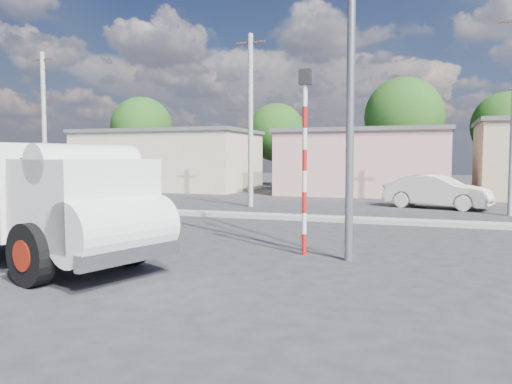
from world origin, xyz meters
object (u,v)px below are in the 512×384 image
(cyclist, at_px, (141,208))
(traffic_pole, at_px, (305,146))
(car_cream, at_px, (437,192))
(truck, at_px, (38,198))
(bicycle, at_px, (141,223))
(streetlight, at_px, (344,37))

(cyclist, distance_m, traffic_pole, 4.99)
(traffic_pole, bearing_deg, cyclist, 175.72)
(cyclist, height_order, car_cream, cyclist)
(cyclist, bearing_deg, car_cream, -34.12)
(car_cream, relative_size, traffic_pole, 1.06)
(truck, distance_m, bicycle, 3.44)
(truck, height_order, traffic_pole, traffic_pole)
(bicycle, height_order, car_cream, car_cream)
(bicycle, relative_size, car_cream, 0.41)
(bicycle, xyz_separation_m, streetlight, (5.63, -0.65, 4.46))
(streetlight, bearing_deg, car_cream, 80.64)
(car_cream, bearing_deg, traffic_pole, -176.29)
(cyclist, height_order, traffic_pole, traffic_pole)
(truck, height_order, car_cream, truck)
(traffic_pole, xyz_separation_m, streetlight, (0.94, -0.30, 2.37))
(cyclist, distance_m, car_cream, 14.50)
(truck, relative_size, bicycle, 3.51)
(cyclist, relative_size, traffic_pole, 0.42)
(bicycle, distance_m, cyclist, 0.42)
(bicycle, height_order, cyclist, cyclist)
(bicycle, bearing_deg, cyclist, -0.00)
(car_cream, xyz_separation_m, streetlight, (-2.13, -12.90, 4.20))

